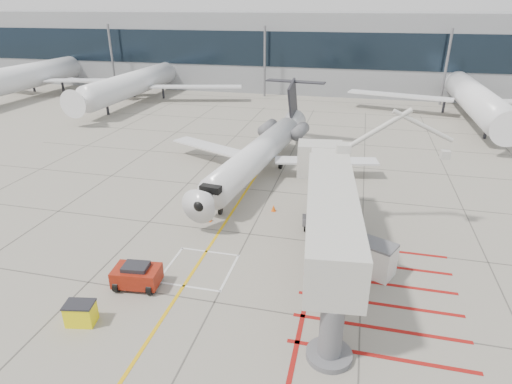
% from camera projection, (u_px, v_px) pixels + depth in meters
% --- Properties ---
extents(ground_plane, '(260.00, 260.00, 0.00)m').
position_uv_depth(ground_plane, '(234.00, 264.00, 27.59)').
color(ground_plane, gray).
rests_on(ground_plane, ground).
extents(regional_jet, '(25.83, 30.96, 7.46)m').
position_uv_depth(regional_jet, '(250.00, 146.00, 38.33)').
color(regional_jet, silver).
rests_on(regional_jet, ground_plane).
extents(jet_bridge, '(10.95, 19.79, 7.57)m').
position_uv_depth(jet_bridge, '(330.00, 223.00, 24.66)').
color(jet_bridge, beige).
rests_on(jet_bridge, ground_plane).
extents(pushback_tug, '(2.84, 1.95, 1.56)m').
position_uv_depth(pushback_tug, '(137.00, 275.00, 25.11)').
color(pushback_tug, maroon).
rests_on(pushback_tug, ground_plane).
extents(spill_bin, '(1.60, 1.22, 1.26)m').
position_uv_depth(spill_bin, '(81.00, 313.00, 22.23)').
color(spill_bin, yellow).
rests_on(spill_bin, ground_plane).
extents(baggage_cart, '(1.80, 1.28, 1.05)m').
position_uv_depth(baggage_cart, '(314.00, 223.00, 31.62)').
color(baggage_cart, slate).
rests_on(baggage_cart, ground_plane).
extents(ground_power_unit, '(3.08, 2.54, 2.12)m').
position_uv_depth(ground_power_unit, '(372.00, 258.00, 26.32)').
color(ground_power_unit, silver).
rests_on(ground_power_unit, ground_plane).
extents(cone_nose, '(0.40, 0.40, 0.55)m').
position_uv_depth(cone_nose, '(209.00, 218.00, 32.92)').
color(cone_nose, '#F25D0C').
rests_on(cone_nose, ground_plane).
extents(cone_side, '(0.38, 0.38, 0.53)m').
position_uv_depth(cone_side, '(274.00, 208.00, 34.53)').
color(cone_side, '#E2550B').
rests_on(cone_side, ground_plane).
extents(terminal_building, '(180.00, 28.00, 14.00)m').
position_uv_depth(terminal_building, '(380.00, 50.00, 84.90)').
color(terminal_building, gray).
rests_on(terminal_building, ground_plane).
extents(terminal_glass_band, '(180.00, 0.10, 6.00)m').
position_uv_depth(terminal_glass_band, '(383.00, 52.00, 72.00)').
color(terminal_glass_band, black).
rests_on(terminal_glass_band, ground_plane).
extents(bg_aircraft_a, '(38.47, 42.74, 12.82)m').
position_uv_depth(bg_aircraft_a, '(34.00, 58.00, 76.82)').
color(bg_aircraft_a, silver).
rests_on(bg_aircraft_a, ground_plane).
extents(bg_aircraft_b, '(34.49, 38.33, 11.50)m').
position_uv_depth(bg_aircraft_b, '(140.00, 66.00, 72.62)').
color(bg_aircraft_b, silver).
rests_on(bg_aircraft_b, ground_plane).
extents(bg_aircraft_c, '(34.98, 38.87, 11.66)m').
position_uv_depth(bg_aircraft_c, '(473.00, 77.00, 61.34)').
color(bg_aircraft_c, silver).
rests_on(bg_aircraft_c, ground_plane).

